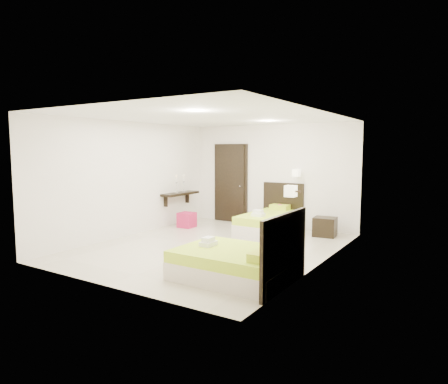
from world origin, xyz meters
The scene contains 7 objects.
floor centered at (0.00, 0.00, 0.00)m, with size 5.50×5.50×0.00m, color beige.
bed_single centered at (0.35, 1.92, 0.27)m, with size 1.09×1.81×1.49m.
bed_double centered at (1.47, -1.46, 0.26)m, with size 1.72×1.46×1.42m.
nightstand centered at (1.61, 2.21, 0.22)m, with size 0.49×0.44×0.44m, color black.
ottoman centered at (-1.71, 1.39, 0.19)m, with size 0.38×0.38×0.38m, color #A31541.
door centered at (-1.20, 2.70, 1.05)m, with size 1.02×0.15×2.14m.
console_shelf centered at (-2.08, 1.60, 0.82)m, with size 0.35×1.20×0.78m.
Camera 1 is at (4.43, -6.56, 1.95)m, focal length 32.00 mm.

